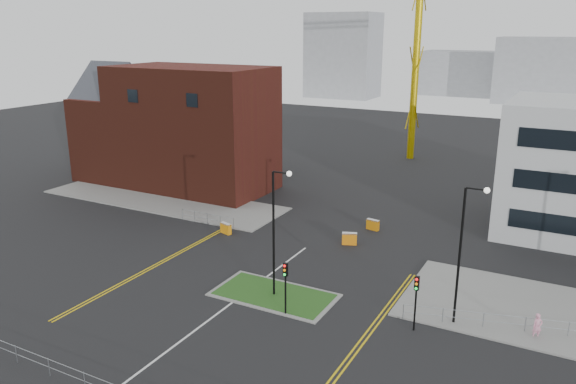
% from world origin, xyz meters
% --- Properties ---
extents(ground, '(200.00, 200.00, 0.00)m').
position_xyz_m(ground, '(0.00, 0.00, 0.00)').
color(ground, black).
rests_on(ground, ground).
extents(pavement_left, '(28.00, 8.00, 0.12)m').
position_xyz_m(pavement_left, '(-20.00, 22.00, 0.06)').
color(pavement_left, slate).
rests_on(pavement_left, ground).
extents(island_kerb, '(8.60, 4.60, 0.08)m').
position_xyz_m(island_kerb, '(2.00, 8.00, 0.04)').
color(island_kerb, slate).
rests_on(island_kerb, ground).
extents(grass_island, '(8.00, 4.00, 0.12)m').
position_xyz_m(grass_island, '(2.00, 8.00, 0.06)').
color(grass_island, '#214918').
rests_on(grass_island, ground).
extents(brick_building, '(24.20, 10.07, 14.24)m').
position_xyz_m(brick_building, '(-22.97, 28.00, 6.85)').
color(brick_building, '#4B1C12').
rests_on(brick_building, ground).
extents(streetlamp_island, '(1.46, 0.36, 9.18)m').
position_xyz_m(streetlamp_island, '(2.22, 8.00, 5.41)').
color(streetlamp_island, black).
rests_on(streetlamp_island, ground).
extents(streetlamp_right_near, '(1.46, 0.36, 9.18)m').
position_xyz_m(streetlamp_right_near, '(14.22, 10.00, 5.41)').
color(streetlamp_right_near, black).
rests_on(streetlamp_right_near, ground).
extents(traffic_light_island, '(0.28, 0.33, 3.65)m').
position_xyz_m(traffic_light_island, '(4.00, 5.98, 2.57)').
color(traffic_light_island, black).
rests_on(traffic_light_island, ground).
extents(traffic_light_right, '(0.28, 0.33, 3.65)m').
position_xyz_m(traffic_light_right, '(12.00, 7.98, 2.57)').
color(traffic_light_right, black).
rests_on(traffic_light_right, ground).
extents(railing_left, '(6.05, 0.05, 1.10)m').
position_xyz_m(railing_left, '(-11.00, 18.00, 0.74)').
color(railing_left, gray).
rests_on(railing_left, ground).
extents(railing_right, '(19.05, 5.05, 1.10)m').
position_xyz_m(railing_right, '(20.50, 11.50, 0.78)').
color(railing_right, gray).
rests_on(railing_right, ground).
extents(centre_line, '(0.15, 30.00, 0.01)m').
position_xyz_m(centre_line, '(0.00, 2.00, 0.01)').
color(centre_line, silver).
rests_on(centre_line, ground).
extents(yellow_left_a, '(0.12, 24.00, 0.01)m').
position_xyz_m(yellow_left_a, '(-9.00, 10.00, 0.01)').
color(yellow_left_a, gold).
rests_on(yellow_left_a, ground).
extents(yellow_left_b, '(0.12, 24.00, 0.01)m').
position_xyz_m(yellow_left_b, '(-8.70, 10.00, 0.01)').
color(yellow_left_b, gold).
rests_on(yellow_left_b, ground).
extents(yellow_right_a, '(0.12, 20.00, 0.01)m').
position_xyz_m(yellow_right_a, '(9.50, 6.00, 0.01)').
color(yellow_right_a, gold).
rests_on(yellow_right_a, ground).
extents(yellow_right_b, '(0.12, 20.00, 0.01)m').
position_xyz_m(yellow_right_b, '(9.80, 6.00, 0.01)').
color(yellow_right_b, gold).
rests_on(yellow_right_b, ground).
extents(skyline_a, '(18.00, 12.00, 22.00)m').
position_xyz_m(skyline_a, '(-40.00, 120.00, 11.00)').
color(skyline_a, gray).
rests_on(skyline_a, ground).
extents(skyline_b, '(24.00, 12.00, 16.00)m').
position_xyz_m(skyline_b, '(10.00, 130.00, 8.00)').
color(skyline_b, gray).
rests_on(skyline_b, ground).
extents(skyline_d, '(30.00, 12.00, 12.00)m').
position_xyz_m(skyline_d, '(-8.00, 140.00, 6.00)').
color(skyline_d, gray).
rests_on(skyline_d, ground).
extents(pedestrian, '(0.71, 0.65, 1.63)m').
position_xyz_m(pedestrian, '(18.81, 10.55, 0.82)').
color(pedestrian, pink).
rests_on(pedestrian, ground).
extents(barrier_left, '(1.24, 0.73, 0.99)m').
position_xyz_m(barrier_left, '(-8.00, 16.74, 0.54)').
color(barrier_left, orange).
rests_on(barrier_left, ground).
extents(barrier_mid, '(1.34, 0.87, 1.07)m').
position_xyz_m(barrier_mid, '(3.00, 19.54, 0.58)').
color(barrier_mid, orange).
rests_on(barrier_mid, ground).
extents(barrier_right, '(1.24, 0.59, 1.00)m').
position_xyz_m(barrier_right, '(3.52, 24.00, 0.54)').
color(barrier_right, '#C7730B').
rests_on(barrier_right, ground).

